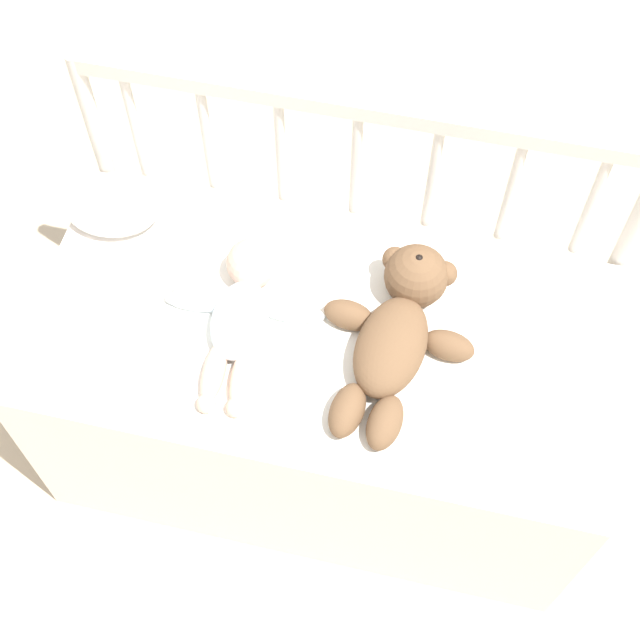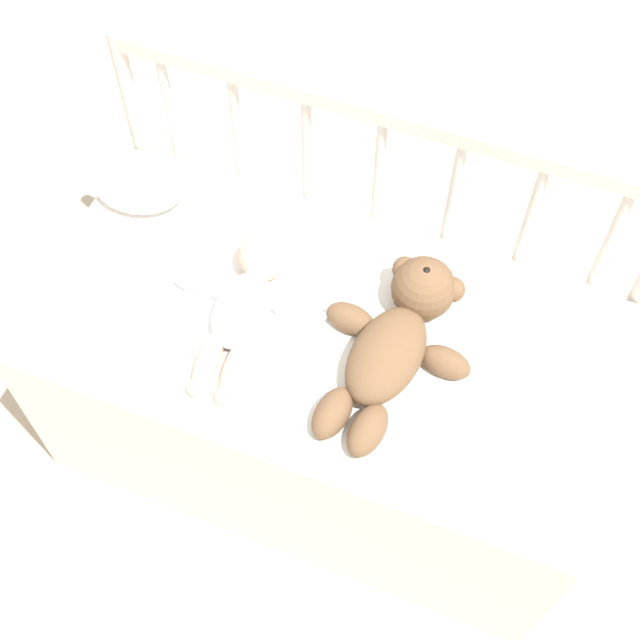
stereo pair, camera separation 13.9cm
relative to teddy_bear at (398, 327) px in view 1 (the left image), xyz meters
The scene contains 7 objects.
ground_plane 0.63m from the teddy_bear, behind, with size 12.00×12.00×0.00m, color #C6B293.
crib_mattress 0.37m from the teddy_bear, behind, with size 1.22×0.61×0.56m.
crib_rail 0.35m from the teddy_bear, 116.21° to the left, with size 1.22×0.04×0.89m.
blanket 0.17m from the teddy_bear, 166.22° to the right, with size 0.84×0.52×0.01m.
teddy_bear is the anchor object (origin of this frame).
baby 0.32m from the teddy_bear, behind, with size 0.34×0.39×0.11m.
small_pillow 0.70m from the teddy_bear, 164.73° to the left, with size 0.22×0.18×0.06m.
Camera 1 is at (0.21, -0.92, 2.14)m, focal length 50.00 mm.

